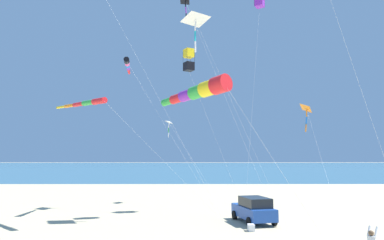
{
  "coord_description": "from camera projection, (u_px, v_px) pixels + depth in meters",
  "views": [
    {
      "loc": [
        17.33,
        -10.81,
        4.75
      ],
      "look_at": [
        -10.41,
        -10.72,
        7.72
      ],
      "focal_mm": 32.52,
      "sensor_mm": 36.0,
      "label": 1
    }
  ],
  "objects": [
    {
      "name": "ocean_water_strip",
      "position": [
        212.0,
        166.0,
        180.83
      ],
      "size": [
        240.0,
        600.0,
        0.01
      ],
      "primitive_type": "cube",
      "color": "#386B84",
      "rests_on": "ground_plane"
    },
    {
      "name": "parked_car",
      "position": [
        254.0,
        209.0,
        25.37
      ],
      "size": [
        4.61,
        2.83,
        1.85
      ],
      "color": "#1E479E",
      "rests_on": "ground_plane"
    },
    {
      "name": "cooler_box",
      "position": [
        251.0,
        228.0,
        22.47
      ],
      "size": [
        0.62,
        0.42,
        0.42
      ],
      "color": "white",
      "rests_on": "ground_plane"
    },
    {
      "name": "kite_windsock_checkered_midright",
      "position": [
        86.0,
        103.0,
        26.43
      ],
      "size": [
        5.35,
        13.99,
        9.05
      ],
      "color": "red",
      "rests_on": "ground_plane"
    },
    {
      "name": "kite_windsock_orange_high_right",
      "position": [
        201.0,
        91.0,
        16.97
      ],
      "size": [
        3.88,
        8.21,
        8.54
      ],
      "color": "red",
      "rests_on": "ground_plane"
    },
    {
      "name": "kite_box_rainbow_low_near",
      "position": [
        189.0,
        60.0,
        30.26
      ],
      "size": [
        1.09,
        5.21,
        14.14
      ],
      "color": "yellow",
      "rests_on": "ground_plane"
    },
    {
      "name": "kite_delta_long_streamer_right",
      "position": [
        307.0,
        109.0,
        29.51
      ],
      "size": [
        12.03,
        2.42,
        9.3
      ],
      "color": "orange",
      "rests_on": "ground_plane"
    },
    {
      "name": "kite_delta_green_low_center",
      "position": [
        169.0,
        123.0,
        38.25
      ],
      "size": [
        12.37,
        5.96,
        8.83
      ],
      "color": "white",
      "rests_on": "ground_plane"
    },
    {
      "name": "kite_windsock_magenta_far_left",
      "position": [
        128.0,
        65.0,
        32.17
      ],
      "size": [
        6.9,
        8.56,
        13.69
      ],
      "color": "black",
      "rests_on": "ground_plane"
    },
    {
      "name": "kite_delta_teal_far_right",
      "position": [
        196.0,
        20.0,
        29.47
      ],
      "size": [
        5.67,
        7.3,
        16.86
      ],
      "color": "white",
      "rests_on": "ground_plane"
    },
    {
      "name": "kite_delta_small_distant",
      "position": [
        186.0,
        1.0,
        37.37
      ],
      "size": [
        11.25,
        7.57,
        21.99
      ],
      "color": "black",
      "rests_on": "ground_plane"
    }
  ]
}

